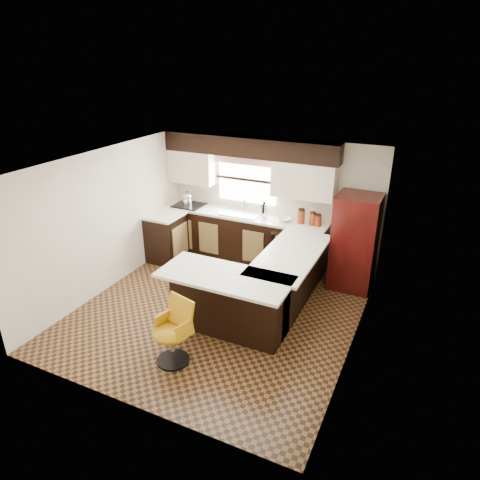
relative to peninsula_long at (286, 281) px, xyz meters
The scene contains 30 objects.
floor 1.18m from the peninsula_long, 145.22° to the right, with size 4.40×4.40×0.00m, color #49301A.
ceiling 2.24m from the peninsula_long, 145.22° to the right, with size 4.40×4.40×0.00m, color silver.
wall_back 1.96m from the peninsula_long, 119.74° to the left, with size 4.40×4.40×0.00m, color beige.
wall_front 3.06m from the peninsula_long, 107.67° to the right, with size 4.40×4.40×0.00m, color beige.
wall_left 3.15m from the peninsula_long, 168.23° to the right, with size 4.40×4.40×0.00m, color beige.
wall_right 1.55m from the peninsula_long, 27.51° to the right, with size 4.40×4.40×0.00m, color beige.
base_cab_back 1.86m from the peninsula_long, 136.64° to the left, with size 3.30×0.60×0.90m, color black.
base_cab_left 2.77m from the peninsula_long, 166.97° to the left, with size 0.60×0.70×0.90m, color black.
counter_back 1.92m from the peninsula_long, 136.64° to the left, with size 3.30×0.60×0.04m, color silver.
counter_left 2.81m from the peninsula_long, 166.97° to the left, with size 0.60×0.70×0.04m, color silver.
soffit 2.60m from the peninsula_long, 132.88° to the left, with size 3.40×0.35×0.36m, color black.
upper_cab_left 3.15m from the peninsula_long, 150.95° to the left, with size 0.94×0.35×0.64m, color beige.
upper_cab_right 1.90m from the peninsula_long, 98.93° to the left, with size 1.14×0.35×0.64m, color beige.
window_pane 2.36m from the peninsula_long, 132.00° to the left, with size 1.20×0.02×0.90m, color white.
valance 2.54m from the peninsula_long, 132.74° to the left, with size 1.30×0.06×0.18m, color #D19B93.
sink 1.95m from the peninsula_long, 138.13° to the left, with size 0.75×0.45×0.03m, color #B2B2B7.
dishwasher 1.05m from the peninsula_long, 109.47° to the left, with size 0.58×0.03×0.78m, color black.
cooktop 2.89m from the peninsula_long, 153.80° to the left, with size 0.58×0.50×0.03m, color black.
peninsula_long is the anchor object (origin of this frame).
peninsula_return 1.11m from the peninsula_long, 118.30° to the right, with size 1.65×0.60×0.90m, color black.
counter_pen_long 0.48m from the peninsula_long, ahead, with size 0.84×1.95×0.04m, color silver.
counter_pen_return 1.29m from the peninsula_long, 117.10° to the right, with size 1.89×0.84×0.04m, color silver.
refrigerator 1.44m from the peninsula_long, 53.53° to the left, with size 0.71×0.69×1.66m, color #3B0B09.
bar_chair 2.14m from the peninsula_long, 114.27° to the right, with size 0.48×0.48×0.90m, color #C3890F, non-canonical shape.
kettle 2.94m from the peninsula_long, 154.02° to the left, with size 0.20×0.20×0.27m, color silver, non-canonical shape.
percolator 1.70m from the peninsula_long, 125.83° to the left, with size 0.13×0.13×0.28m, color silver.
mixing_bowl 1.47m from the peninsula_long, 111.71° to the left, with size 0.25×0.25×0.06m, color white.
canister_large 1.45m from the peninsula_long, 98.81° to the left, with size 0.13×0.13×0.25m, color maroon.
canister_med 1.43m from the peninsula_long, 89.40° to the left, with size 0.12×0.12×0.22m, color maroon.
canister_small 1.43m from the peninsula_long, 85.00° to the left, with size 0.12×0.12×0.19m, color maroon.
Camera 1 is at (2.79, -5.10, 3.79)m, focal length 32.00 mm.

